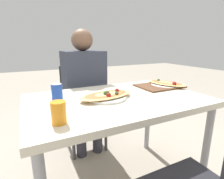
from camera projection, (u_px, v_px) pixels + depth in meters
The scene contains 8 objects.
dining_table at pixel (117, 108), 1.23m from camera, with size 1.20×0.77×0.74m.
chair_far_seated at pixel (82, 101), 1.86m from camera, with size 0.40×0.40×0.87m.
person_seated at pixel (84, 82), 1.71m from camera, with size 0.39×0.30×1.23m.
pizza_main at pixel (106, 96), 1.18m from camera, with size 0.41×0.27×0.06m.
soda_can at pixel (57, 94), 1.07m from camera, with size 0.07×0.07×0.12m.
drink_glass at pixel (59, 113), 0.80m from camera, with size 0.07×0.07×0.11m.
serving_tray at pixel (159, 86), 1.51m from camera, with size 0.37×0.28×0.01m.
pizza_second at pixel (166, 84), 1.54m from camera, with size 0.27×0.39×0.06m.
Camera 1 is at (-0.55, -1.02, 1.09)m, focal length 28.00 mm.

